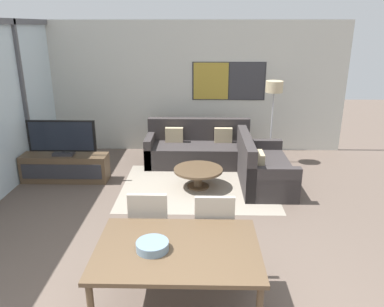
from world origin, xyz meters
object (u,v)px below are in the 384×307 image
object	(u,v)px
dining_chair_centre	(214,229)
fruit_bowl	(152,245)
tv_console	(65,168)
sofa_main	(199,150)
dining_chair_left	(150,227)
coffee_table	(198,173)
television	(62,138)
sofa_side	(260,169)
floor_lamp	(274,94)
dining_table	(178,254)

from	to	relation	value
dining_chair_centre	fruit_bowl	size ratio (longest dim) A/B	3.34
tv_console	fruit_bowl	xyz separation A→B (m)	(2.01, -3.36, 0.56)
sofa_main	dining_chair_left	xyz separation A→B (m)	(-0.53, -3.54, 0.26)
coffee_table	dining_chair_centre	world-z (taller)	dining_chair_centre
television	sofa_side	bearing A→B (deg)	-1.59
floor_lamp	dining_chair_left	bearing A→B (deg)	-118.89
fruit_bowl	coffee_table	bearing A→B (deg)	82.73
floor_lamp	tv_console	bearing A→B (deg)	-164.70
tv_console	floor_lamp	distance (m)	4.18
tv_console	fruit_bowl	size ratio (longest dim) A/B	5.17
television	fruit_bowl	size ratio (longest dim) A/B	4.04
dining_table	dining_chair_centre	world-z (taller)	dining_chair_centre
coffee_table	fruit_bowl	xyz separation A→B (m)	(-0.40, -3.10, 0.55)
television	sofa_side	world-z (taller)	television
floor_lamp	television	bearing A→B (deg)	-164.71
tv_console	dining_chair_centre	distance (m)	3.69
sofa_main	dining_chair_left	distance (m)	3.59
floor_lamp	coffee_table	bearing A→B (deg)	-138.11
television	dining_table	size ratio (longest dim) A/B	0.80
tv_console	dining_chair_centre	xyz separation A→B (m)	(2.60, -2.60, 0.29)
dining_table	sofa_main	bearing A→B (deg)	87.70
coffee_table	sofa_side	bearing A→B (deg)	8.25
coffee_table	fruit_bowl	distance (m)	3.18
coffee_table	floor_lamp	xyz separation A→B (m)	(1.47, 1.32, 1.16)
fruit_bowl	television	bearing A→B (deg)	120.93
sofa_main	sofa_side	size ratio (longest dim) A/B	1.29
coffee_table	dining_table	world-z (taller)	dining_table
dining_table	dining_chair_centre	distance (m)	0.81
tv_console	coffee_table	distance (m)	2.42
sofa_main	floor_lamp	distance (m)	1.86
sofa_main	dining_chair_centre	xyz separation A→B (m)	(0.19, -3.59, 0.26)
tv_console	sofa_side	world-z (taller)	sofa_side
dining_table	dining_chair_centre	bearing A→B (deg)	63.02
dining_chair_left	fruit_bowl	xyz separation A→B (m)	(0.14, -0.80, 0.27)
sofa_main	dining_table	size ratio (longest dim) A/B	1.39
tv_console	coffee_table	world-z (taller)	tv_console
tv_console	fruit_bowl	distance (m)	3.96
coffee_table	floor_lamp	bearing A→B (deg)	41.89
dining_chair_left	fruit_bowl	bearing A→B (deg)	-80.31
dining_chair_left	television	bearing A→B (deg)	126.22
sofa_side	dining_table	xyz separation A→B (m)	(-1.27, -3.21, 0.41)
television	sofa_main	size ratio (longest dim) A/B	0.57
dining_table	dining_chair_left	world-z (taller)	dining_chair_left
dining_table	dining_chair_centre	xyz separation A→B (m)	(0.36, 0.71, -0.15)
sofa_main	dining_chair_centre	distance (m)	3.60
sofa_side	dining_table	size ratio (longest dim) A/B	1.08
dining_table	dining_chair_left	size ratio (longest dim) A/B	1.52
dining_chair_left	dining_chair_centre	xyz separation A→B (m)	(0.72, -0.04, 0.00)
tv_console	dining_table	xyz separation A→B (m)	(2.24, -3.31, 0.44)
tv_console	dining_table	distance (m)	4.02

